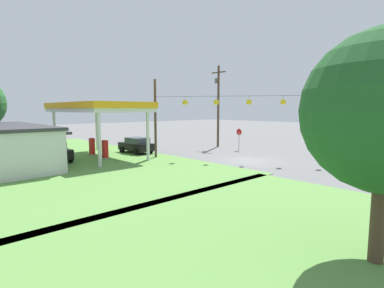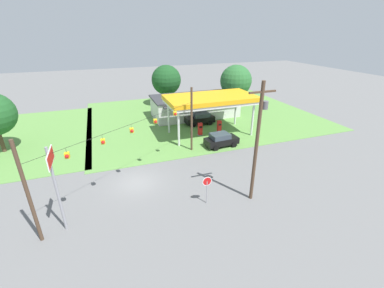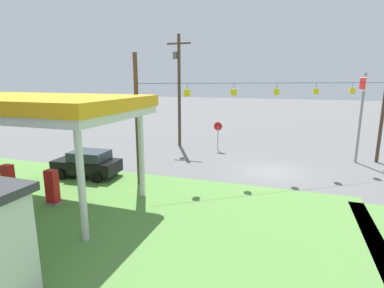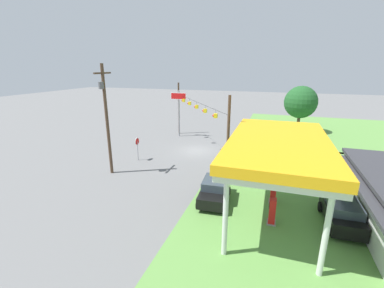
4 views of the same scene
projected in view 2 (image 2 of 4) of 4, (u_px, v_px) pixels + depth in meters
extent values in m
plane|color=slate|center=(137.00, 183.00, 24.16)|extent=(160.00, 160.00, 0.00)
cube|color=#5B8E42|center=(201.00, 115.00, 43.03)|extent=(36.00, 28.00, 0.04)
cube|color=silver|center=(211.00, 101.00, 33.44)|extent=(11.45, 5.86, 0.35)
cube|color=orange|center=(211.00, 98.00, 33.26)|extent=(11.65, 6.06, 0.55)
cylinder|color=silver|center=(179.00, 129.00, 30.85)|extent=(0.28, 0.28, 4.40)
cylinder|color=silver|center=(253.00, 120.00, 34.00)|extent=(0.28, 0.28, 4.40)
cylinder|color=silver|center=(169.00, 118.00, 34.84)|extent=(0.28, 0.28, 4.40)
cylinder|color=silver|center=(236.00, 110.00, 37.99)|extent=(0.28, 0.28, 4.40)
cube|color=silver|center=(195.00, 107.00, 42.06)|extent=(13.55, 6.19, 3.14)
cube|color=#333338|center=(195.00, 96.00, 41.36)|extent=(13.85, 6.49, 0.24)
cube|color=#333338|center=(203.00, 104.00, 38.56)|extent=(12.19, 0.70, 0.20)
cube|color=gray|center=(200.00, 135.00, 34.86)|extent=(0.71, 0.56, 0.12)
cube|color=red|center=(200.00, 129.00, 34.50)|extent=(0.55, 0.40, 1.64)
cube|color=black|center=(201.00, 127.00, 34.18)|extent=(0.39, 0.03, 0.24)
cube|color=gray|center=(219.00, 132.00, 35.73)|extent=(0.71, 0.56, 0.12)
cube|color=red|center=(219.00, 126.00, 35.37)|extent=(0.55, 0.40, 1.64)
cube|color=black|center=(220.00, 125.00, 35.05)|extent=(0.39, 0.03, 0.24)
cube|color=black|center=(221.00, 141.00, 31.39)|extent=(4.17, 2.13, 0.76)
cube|color=#333D47|center=(220.00, 136.00, 31.02)|extent=(2.34, 1.86, 0.59)
cylinder|color=black|center=(226.00, 139.00, 32.79)|extent=(0.69, 0.27, 0.68)
cylinder|color=black|center=(234.00, 145.00, 31.22)|extent=(0.69, 0.27, 0.68)
cylinder|color=black|center=(209.00, 142.00, 31.87)|extent=(0.69, 0.27, 0.68)
cylinder|color=black|center=(216.00, 148.00, 30.30)|extent=(0.69, 0.27, 0.68)
cube|color=black|center=(200.00, 119.00, 38.61)|extent=(4.40, 1.95, 0.87)
cube|color=#333D47|center=(201.00, 115.00, 38.40)|extent=(2.43, 1.76, 0.55)
cylinder|color=black|center=(194.00, 125.00, 37.54)|extent=(0.68, 0.24, 0.68)
cylinder|color=black|center=(189.00, 121.00, 39.15)|extent=(0.68, 0.24, 0.68)
cylinder|color=black|center=(210.00, 123.00, 38.42)|extent=(0.68, 0.24, 0.68)
cylinder|color=black|center=(205.00, 119.00, 40.03)|extent=(0.68, 0.24, 0.68)
cylinder|color=#99999E|center=(207.00, 192.00, 20.93)|extent=(0.08, 0.08, 2.10)
cylinder|color=white|center=(207.00, 181.00, 20.50)|extent=(0.80, 0.03, 0.80)
cylinder|color=red|center=(207.00, 181.00, 20.50)|extent=(0.70, 0.03, 0.70)
cylinder|color=gray|center=(57.00, 191.00, 17.27)|extent=(0.18, 0.18, 6.53)
cube|color=white|center=(50.00, 158.00, 16.27)|extent=(0.06, 2.26, 0.93)
cube|color=red|center=(50.00, 158.00, 16.27)|extent=(0.07, 2.14, 0.81)
cylinder|color=#4C3828|center=(256.00, 145.00, 19.94)|extent=(0.28, 0.28, 9.94)
cube|color=#4C3828|center=(263.00, 92.00, 18.22)|extent=(2.20, 0.14, 0.14)
cylinder|color=#59595B|center=(265.00, 105.00, 18.74)|extent=(0.44, 0.44, 0.60)
cylinder|color=#4C3828|center=(28.00, 194.00, 16.10)|extent=(0.24, 0.24, 7.49)
cylinder|color=#4C3828|center=(192.00, 120.00, 29.14)|extent=(0.24, 0.24, 7.49)
cylinder|color=black|center=(131.00, 124.00, 21.76)|extent=(14.50, 10.02, 0.02)
cylinder|color=black|center=(66.00, 150.00, 17.48)|extent=(0.02, 0.02, 0.35)
cube|color=yellow|center=(67.00, 155.00, 17.64)|extent=(0.32, 0.32, 0.40)
sphere|color=red|center=(67.00, 156.00, 17.49)|extent=(0.28, 0.28, 0.28)
cylinder|color=black|center=(102.00, 137.00, 19.66)|extent=(0.02, 0.02, 0.35)
cube|color=yellow|center=(103.00, 141.00, 19.81)|extent=(0.32, 0.32, 0.40)
sphere|color=red|center=(103.00, 142.00, 19.66)|extent=(0.28, 0.28, 0.28)
cylinder|color=black|center=(131.00, 126.00, 21.83)|extent=(0.02, 0.02, 0.35)
cube|color=yellow|center=(132.00, 130.00, 21.98)|extent=(0.32, 0.32, 0.40)
sphere|color=red|center=(132.00, 131.00, 21.84)|extent=(0.28, 0.28, 0.28)
cylinder|color=black|center=(155.00, 117.00, 24.00)|extent=(0.02, 0.02, 0.35)
cube|color=yellow|center=(155.00, 121.00, 24.16)|extent=(0.32, 0.32, 0.40)
sphere|color=red|center=(156.00, 122.00, 24.01)|extent=(0.28, 0.28, 0.28)
cylinder|color=black|center=(175.00, 110.00, 26.18)|extent=(0.02, 0.02, 0.35)
cube|color=yellow|center=(175.00, 113.00, 26.33)|extent=(0.32, 0.32, 0.40)
sphere|color=red|center=(175.00, 114.00, 26.18)|extent=(0.28, 0.28, 0.28)
cylinder|color=#4C3828|center=(167.00, 99.00, 48.11)|extent=(0.44, 0.44, 2.58)
sphere|color=#19471E|center=(166.00, 80.00, 46.70)|extent=(5.34, 5.34, 5.34)
cylinder|color=#4C3828|center=(1.00, 141.00, 29.72)|extent=(0.44, 0.44, 2.68)
cylinder|color=#4C3828|center=(234.00, 102.00, 44.51)|extent=(0.44, 0.44, 3.16)
sphere|color=#28602D|center=(236.00, 81.00, 43.00)|extent=(5.26, 5.26, 5.26)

